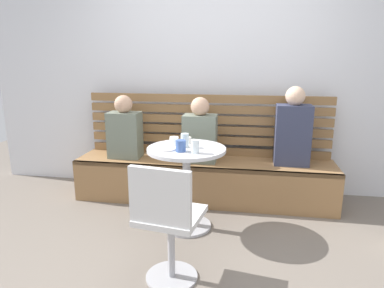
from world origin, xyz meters
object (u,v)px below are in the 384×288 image
at_px(booth_bench, 203,180).
at_px(cup_espresso_small, 188,140).
at_px(person_adult, 293,130).
at_px(person_child_middle, 200,134).
at_px(cup_mug_blue, 181,146).
at_px(cafe_table, 187,172).
at_px(white_chair, 167,220).
at_px(cup_ceramic_white, 174,141).
at_px(person_child_left, 125,130).
at_px(plate_small, 166,149).
at_px(cup_glass_tall, 185,140).
at_px(cup_water_clear, 195,147).

bearing_deg(booth_bench, cup_espresso_small, -99.59).
height_order(person_adult, person_child_middle, person_adult).
bearing_deg(cup_mug_blue, cafe_table, 79.70).
height_order(white_chair, cup_ceramic_white, white_chair).
height_order(cup_ceramic_white, cup_mug_blue, cup_mug_blue).
bearing_deg(person_adult, cafe_table, -145.36).
height_order(person_child_left, person_child_middle, person_child_left).
height_order(cafe_table, person_child_middle, person_child_middle).
bearing_deg(cup_espresso_small, plate_small, -119.06).
relative_size(cup_glass_tall, cup_water_clear, 1.09).
bearing_deg(cup_espresso_small, person_adult, 26.74).
xyz_separation_m(person_child_left, cup_mug_blue, (0.77, -0.75, 0.05)).
xyz_separation_m(white_chair, plate_small, (-0.18, 0.72, 0.28)).
height_order(white_chair, person_child_left, person_child_left).
relative_size(cup_mug_blue, plate_small, 0.56).
bearing_deg(plate_small, cup_mug_blue, -15.41).
bearing_deg(cup_espresso_small, white_chair, -87.83).
height_order(cafe_table, person_adult, person_adult).
height_order(white_chair, cup_glass_tall, cup_glass_tall).
bearing_deg(cup_mug_blue, person_child_middle, 85.89).
relative_size(booth_bench, cup_espresso_small, 48.21).
xyz_separation_m(person_child_middle, cup_glass_tall, (-0.05, -0.58, 0.06)).
distance_m(cafe_table, person_child_middle, 0.64).
xyz_separation_m(cup_glass_tall, plate_small, (-0.14, -0.11, -0.05)).
relative_size(person_adult, cup_mug_blue, 8.25).
height_order(white_chair, cup_mug_blue, white_chair).
bearing_deg(cup_glass_tall, plate_small, -142.39).
bearing_deg(booth_bench, cup_mug_blue, -96.51).
height_order(cup_glass_tall, cup_mug_blue, cup_glass_tall).
bearing_deg(cup_mug_blue, white_chair, -86.15).
height_order(white_chair, plate_small, white_chair).
xyz_separation_m(booth_bench, white_chair, (-0.04, -1.45, 0.24)).
relative_size(booth_bench, cup_water_clear, 24.55).
distance_m(person_child_middle, cup_water_clear, 0.77).
relative_size(white_chair, cup_mug_blue, 8.95).
xyz_separation_m(person_child_left, person_child_middle, (0.82, -0.02, -0.00)).
bearing_deg(person_child_middle, plate_small, -105.29).
xyz_separation_m(person_child_left, cup_water_clear, (0.89, -0.78, 0.06)).
xyz_separation_m(booth_bench, person_child_middle, (-0.03, -0.03, 0.52)).
distance_m(person_child_left, cup_glass_tall, 0.98).
height_order(cup_ceramic_white, plate_small, cup_ceramic_white).
bearing_deg(cafe_table, plate_small, -150.45).
relative_size(white_chair, person_child_left, 1.26).
bearing_deg(plate_small, person_child_middle, 74.71).
relative_size(person_child_middle, plate_small, 3.94).
relative_size(booth_bench, person_adult, 3.44).
distance_m(cafe_table, person_child_left, 1.03).
bearing_deg(person_adult, booth_bench, -178.53).
xyz_separation_m(cafe_table, cup_glass_tall, (-0.02, 0.02, 0.28)).
distance_m(cup_glass_tall, cup_espresso_small, 0.16).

